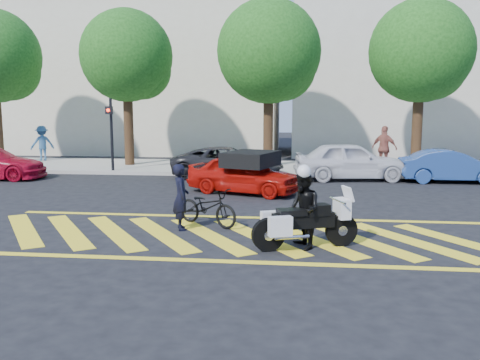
# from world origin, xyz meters

# --- Properties ---
(ground) EXTENTS (90.00, 90.00, 0.00)m
(ground) POSITION_xyz_m (0.00, 0.00, 0.00)
(ground) COLOR black
(ground) RESTS_ON ground
(sidewalk) EXTENTS (60.00, 5.00, 0.15)m
(sidewalk) POSITION_xyz_m (0.00, 12.00, 0.07)
(sidewalk) COLOR #9E998E
(sidewalk) RESTS_ON ground
(crosswalk) EXTENTS (12.33, 4.00, 0.01)m
(crosswalk) POSITION_xyz_m (-0.04, 0.00, 0.00)
(crosswalk) COLOR yellow
(crosswalk) RESTS_ON ground
(building_left) EXTENTS (16.00, 8.00, 10.00)m
(building_left) POSITION_xyz_m (-8.00, 21.00, 5.00)
(building_left) COLOR beige
(building_left) RESTS_ON ground
(building_right) EXTENTS (16.00, 8.00, 11.00)m
(building_right) POSITION_xyz_m (9.00, 21.00, 5.50)
(building_right) COLOR beige
(building_right) RESTS_ON ground
(tree_left) EXTENTS (4.20, 4.20, 7.26)m
(tree_left) POSITION_xyz_m (-6.37, 12.06, 4.99)
(tree_left) COLOR black
(tree_left) RESTS_ON ground
(tree_center) EXTENTS (4.60, 4.60, 7.56)m
(tree_center) POSITION_xyz_m (0.13, 12.06, 5.10)
(tree_center) COLOR black
(tree_center) RESTS_ON ground
(tree_right) EXTENTS (4.40, 4.40, 7.41)m
(tree_right) POSITION_xyz_m (6.63, 12.06, 5.05)
(tree_right) COLOR black
(tree_right) RESTS_ON ground
(signal_pole) EXTENTS (0.28, 0.43, 3.20)m
(signal_pole) POSITION_xyz_m (-6.50, 9.74, 1.92)
(signal_pole) COLOR black
(signal_pole) RESTS_ON ground
(officer_bike) EXTENTS (0.55, 0.66, 1.55)m
(officer_bike) POSITION_xyz_m (-1.34, 0.46, 0.77)
(officer_bike) COLOR black
(officer_bike) RESTS_ON ground
(bicycle) EXTENTS (1.82, 1.41, 0.92)m
(bicycle) POSITION_xyz_m (-0.79, 0.92, 0.46)
(bicycle) COLOR black
(bicycle) RESTS_ON ground
(police_motorcycle) EXTENTS (2.16, 1.16, 1.00)m
(police_motorcycle) POSITION_xyz_m (1.51, -0.85, 0.54)
(police_motorcycle) COLOR black
(police_motorcycle) RESTS_ON ground
(officer_moto) EXTENTS (0.84, 0.93, 1.59)m
(officer_moto) POSITION_xyz_m (1.49, -0.84, 0.79)
(officer_moto) COLOR black
(officer_moto) RESTS_ON ground
(red_convertible) EXTENTS (4.04, 2.67, 1.28)m
(red_convertible) POSITION_xyz_m (-0.42, 5.59, 0.64)
(red_convertible) COLOR #AC0E07
(red_convertible) RESTS_ON ground
(parked_mid_left) EXTENTS (4.55, 2.21, 1.25)m
(parked_mid_left) POSITION_xyz_m (-1.45, 9.20, 0.62)
(parked_mid_left) COLOR black
(parked_mid_left) RESTS_ON ground
(parked_mid_right) EXTENTS (4.56, 2.24, 1.50)m
(parked_mid_right) POSITION_xyz_m (3.42, 9.14, 0.75)
(parked_mid_right) COLOR silver
(parked_mid_right) RESTS_ON ground
(parked_right) EXTENTS (3.77, 1.34, 1.24)m
(parked_right) POSITION_xyz_m (7.13, 8.89, 0.62)
(parked_right) COLOR navy
(parked_right) RESTS_ON ground
(pedestrian_left) EXTENTS (1.29, 1.20, 1.75)m
(pedestrian_left) POSITION_xyz_m (-11.44, 13.22, 1.02)
(pedestrian_left) COLOR #305A84
(pedestrian_left) RESTS_ON sidewalk
(pedestrian_right) EXTENTS (1.19, 0.98, 1.89)m
(pedestrian_right) POSITION_xyz_m (5.01, 11.17, 1.10)
(pedestrian_right) COLOR #9D5747
(pedestrian_right) RESTS_ON sidewalk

